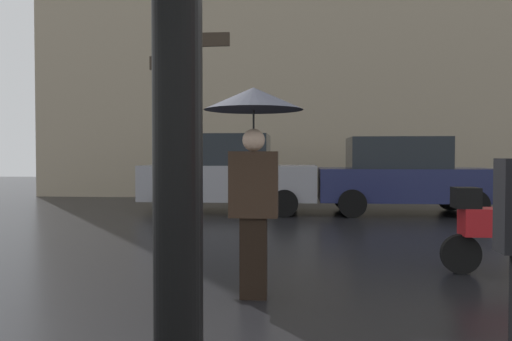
{
  "coord_description": "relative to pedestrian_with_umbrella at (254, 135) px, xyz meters",
  "views": [
    {
      "loc": [
        -0.2,
        -2.12,
        1.38
      ],
      "look_at": [
        -0.81,
        5.18,
        1.17
      ],
      "focal_mm": 35.66,
      "sensor_mm": 36.0,
      "label": 1
    }
  ],
  "objects": [
    {
      "name": "parked_car_left",
      "position": [
        2.88,
        7.41,
        -0.65
      ],
      "size": [
        4.05,
        1.93,
        1.81
      ],
      "rotation": [
        0.0,
        0.0,
        3.39
      ],
      "color": "#1E234C",
      "rests_on": "ground"
    },
    {
      "name": "pedestrian_with_umbrella",
      "position": [
        0.0,
        0.0,
        0.0
      ],
      "size": [
        0.95,
        0.95,
        2.03
      ],
      "rotation": [
        0.0,
        0.0,
        5.81
      ],
      "color": "black",
      "rests_on": "ground"
    },
    {
      "name": "parked_car_right",
      "position": [
        -1.3,
        7.48,
        -0.62
      ],
      "size": [
        4.18,
        1.98,
        1.9
      ],
      "rotation": [
        0.0,
        0.0,
        -0.18
      ],
      "color": "gray",
      "rests_on": "ground"
    },
    {
      "name": "parked_scooter",
      "position": [
        2.77,
        1.22,
        -1.02
      ],
      "size": [
        1.46,
        0.32,
        1.23
      ],
      "rotation": [
        0.0,
        0.0,
        -0.24
      ],
      "color": "black",
      "rests_on": "ground"
    },
    {
      "name": "street_signpost",
      "position": [
        -1.04,
        1.85,
        0.34
      ],
      "size": [
        1.08,
        0.08,
        3.17
      ],
      "color": "black",
      "rests_on": "ground"
    }
  ]
}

